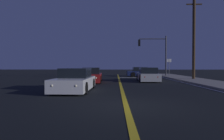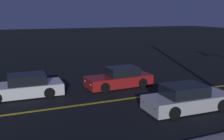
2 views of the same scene
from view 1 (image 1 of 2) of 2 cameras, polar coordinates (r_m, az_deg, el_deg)
The scene contains 12 objects.
ground_plane at distance 7.55m, azimuth 4.03°, elevation -10.11°, with size 160.00×160.00×0.00m, color black.
sidewalk_right at distance 19.05m, azimuth 25.54°, elevation -3.20°, with size 3.20×35.61×0.15m, color gray.
lane_line_center at distance 17.35m, azimuth 2.32°, elevation -3.73°, with size 0.20×33.64×0.01m, color gold.
lane_line_edge_right at distance 18.37m, azimuth 20.27°, elevation -3.53°, with size 0.16×33.64×0.01m, color silver.
stop_bar at distance 25.94m, azimuth 8.44°, elevation -2.14°, with size 5.90×0.50×0.01m, color silver.
car_mid_block_navy at distance 28.87m, azimuth 8.40°, elevation -0.67°, with size 4.30×1.94×1.34m.
car_parked_curb_red at distance 18.22m, azimuth -5.90°, elevation -1.69°, with size 1.97×4.55×1.34m.
car_side_waiting_silver at distance 19.73m, azimuth 10.27°, elevation -1.49°, with size 2.01×4.67×1.34m.
car_far_approaching_white at distance 12.16m, azimuth -10.61°, elevation -3.09°, with size 2.06×4.75×1.34m.
traffic_signal_near_right at distance 28.64m, azimuth 12.51°, elevation 5.78°, with size 3.98×0.28×5.71m.
utility_pole_right at distance 22.68m, azimuth 22.53°, elevation 9.65°, with size 1.91×0.30×9.33m.
street_sign_corner at distance 26.08m, azimuth 16.13°, elevation 1.44°, with size 0.56×0.06×2.44m.
Camera 1 is at (-0.39, -7.39, 1.47)m, focal length 31.72 mm.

